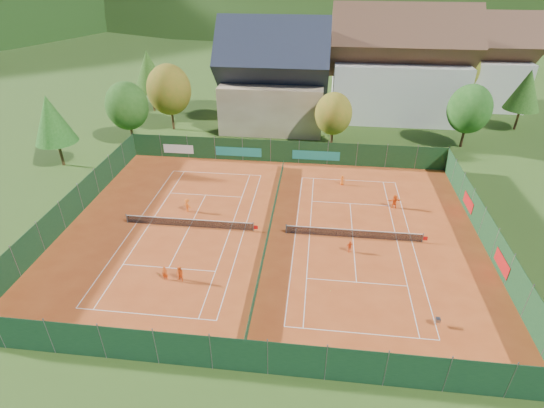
{
  "coord_description": "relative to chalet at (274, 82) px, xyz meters",
  "views": [
    {
      "loc": [
        4.16,
        -33.73,
        23.44
      ],
      "look_at": [
        0.0,
        2.0,
        2.0
      ],
      "focal_mm": 28.0,
      "sensor_mm": 36.0,
      "label": 1
    }
  ],
  "objects": [
    {
      "name": "ground",
      "position": [
        3.0,
        -30.0,
        -6.64
      ],
      "size": [
        600.0,
        600.0,
        0.0
      ],
      "primitive_type": "plane",
      "color": "#2C4C17",
      "rests_on": "ground"
    },
    {
      "name": "clay_pad",
      "position": [
        3.0,
        -30.0,
        -6.62
      ],
      "size": [
        40.0,
        32.0,
        0.01
      ],
      "primitive_type": "cube",
      "color": "#B2441A",
      "rests_on": "ground"
    },
    {
      "name": "court_markings_left",
      "position": [
        -5.0,
        -30.0,
        -6.61
      ],
      "size": [
        11.03,
        23.83,
        0.0
      ],
      "color": "white",
      "rests_on": "ground"
    },
    {
      "name": "court_markings_right",
      "position": [
        11.0,
        -30.0,
        -6.61
      ],
      "size": [
        11.03,
        23.83,
        0.0
      ],
      "color": "white",
      "rests_on": "ground"
    },
    {
      "name": "tennis_net_left",
      "position": [
        -4.85,
        -30.0,
        -6.12
      ],
      "size": [
        13.3,
        0.1,
        1.02
      ],
      "color": "#59595B",
      "rests_on": "ground"
    },
    {
      "name": "tennis_net_right",
      "position": [
        11.15,
        -30.0,
        -6.12
      ],
      "size": [
        13.3,
        0.1,
        1.02
      ],
      "color": "#59595B",
      "rests_on": "ground"
    },
    {
      "name": "court_divider",
      "position": [
        3.0,
        -30.0,
        -6.12
      ],
      "size": [
        0.03,
        28.8,
        1.0
      ],
      "color": "#153A21",
      "rests_on": "ground"
    },
    {
      "name": "fence_north",
      "position": [
        2.54,
        -14.01,
        -5.16
      ],
      "size": [
        40.0,
        0.1,
        3.0
      ],
      "color": "#14371A",
      "rests_on": "ground"
    },
    {
      "name": "fence_south",
      "position": [
        3.0,
        -46.0,
        -5.12
      ],
      "size": [
        40.0,
        0.04,
        3.0
      ],
      "color": "#13361E",
      "rests_on": "ground"
    },
    {
      "name": "fence_west",
      "position": [
        -17.0,
        -30.0,
        -5.12
      ],
      "size": [
        0.04,
        32.0,
        3.0
      ],
      "color": "#14371C",
      "rests_on": "ground"
    },
    {
      "name": "fence_east",
      "position": [
        23.0,
        -29.95,
        -5.14
      ],
      "size": [
        0.09,
        32.0,
        3.0
      ],
      "color": "#14381B",
      "rests_on": "ground"
    },
    {
      "name": "chalet",
      "position": [
        0.0,
        0.0,
        0.0
      ],
      "size": [
        16.2,
        12.0,
        16.0
      ],
      "color": "beige",
      "rests_on": "ground"
    },
    {
      "name": "hotel_block_a",
      "position": [
        19.0,
        6.0,
        0.76
      ],
      "size": [
        21.6,
        11.0,
        17.25
      ],
      "color": "silver",
      "rests_on": "ground"
    },
    {
      "name": "hotel_block_b",
      "position": [
        33.0,
        14.0,
        -0.01
      ],
      "size": [
        17.28,
        10.0,
        15.5
      ],
      "color": "silver",
      "rests_on": "ground"
    },
    {
      "name": "tree_west_front",
      "position": [
        -19.0,
        -10.0,
        -1.23
      ],
      "size": [
        5.72,
        5.72,
        8.69
      ],
      "color": "#4C351B",
      "rests_on": "ground"
    },
    {
      "name": "tree_west_mid",
      "position": [
        -15.0,
        -4.0,
        -0.56
      ],
      "size": [
        6.44,
        6.44,
        9.78
      ],
      "color": "#442C18",
      "rests_on": "ground"
    },
    {
      "name": "tree_west_back",
      "position": [
        -21.0,
        4.0,
        0.11
      ],
      "size": [
        5.6,
        5.6,
        10.0
      ],
      "color": "#483219",
      "rests_on": "ground"
    },
    {
      "name": "tree_center",
      "position": [
        9.0,
        -8.0,
        -1.91
      ],
      "size": [
        5.01,
        5.01,
        7.6
      ],
      "color": "#442D18",
      "rests_on": "ground"
    },
    {
      "name": "tree_east_front",
      "position": [
        27.0,
        -6.0,
        -1.23
      ],
      "size": [
        5.72,
        5.72,
        8.69
      ],
      "color": "#442B18",
      "rests_on": "ground"
    },
    {
      "name": "tree_east_mid",
      "position": [
        37.0,
        2.0,
        -0.56
      ],
      "size": [
        5.04,
        5.04,
        9.0
      ],
      "color": "#4B331B",
      "rests_on": "ground"
    },
    {
      "name": "tree_west_side",
      "position": [
        -25.0,
        -18.0,
        -0.56
      ],
      "size": [
        5.04,
        5.04,
        9.0
      ],
      "color": "#49341A",
      "rests_on": "ground"
    },
    {
      "name": "tree_east_back",
      "position": [
        29.0,
        10.0,
        0.12
      ],
      "size": [
        7.15,
        7.15,
        10.86
      ],
      "color": "#4C2D1B",
      "rests_on": "ground"
    },
    {
      "name": "mountain_backdrop",
      "position": [
        31.54,
        203.48,
        -46.26
      ],
      "size": [
        820.0,
        530.0,
        242.0
      ],
      "color": "black",
      "rests_on": "ground"
    },
    {
      "name": "ball_hopper",
      "position": [
        16.54,
        -40.48,
        -6.07
      ],
      "size": [
        0.34,
        0.34,
        0.8
      ],
      "color": "slate",
      "rests_on": "ground"
    },
    {
      "name": "loose_ball_0",
      "position": [
        -5.53,
        -37.36,
        -6.59
      ],
      "size": [
        0.07,
        0.07,
        0.07
      ],
      "primitive_type": "sphere",
      "color": "#CCD833",
      "rests_on": "ground"
    },
    {
      "name": "loose_ball_1",
      "position": [
        8.86,
        -37.71,
        -6.59
      ],
      "size": [
        0.07,
        0.07,
        0.07
      ],
      "primitive_type": "sphere",
      "color": "#CCD833",
      "rests_on": "ground"
    },
    {
      "name": "loose_ball_2",
      "position": [
        5.89,
        -25.35,
        -6.59
      ],
      "size": [
        0.07,
        0.07,
        0.07
      ],
      "primitive_type": "sphere",
      "color": "#CCD833",
      "rests_on": "ground"
    },
    {
      "name": "player_left_near",
      "position": [
        -4.72,
        -37.9,
        -5.95
      ],
      "size": [
        0.52,
        0.36,
        1.35
      ],
      "primitive_type": "imported",
      "rotation": [
        0.0,
        0.0,
        0.09
      ],
      "color": "#CD4912",
      "rests_on": "ground"
    },
    {
      "name": "player_left_mid",
      "position": [
        -3.46,
        -37.89,
        -5.91
      ],
      "size": [
        0.84,
        0.75,
        1.44
      ],
      "primitive_type": "imported",
      "rotation": [
        0.0,
        0.0,
        -0.35
      ],
      "color": "#F35815",
      "rests_on": "ground"
    },
    {
      "name": "player_left_far",
      "position": [
        -5.99,
        -27.15,
        -5.89
      ],
      "size": [
        1.1,
        0.94,
        1.47
      ],
      "primitive_type": "imported",
      "rotation": [
        0.0,
        0.0,
        2.64
      ],
      "color": "orange",
      "rests_on": "ground"
    },
    {
      "name": "player_right_near",
      "position": [
        10.55,
        -32.29,
        -6.03
      ],
      "size": [
        0.75,
        0.55,
        1.19
      ],
      "primitive_type": "imported",
      "rotation": [
        0.0,
        0.0,
        0.42
      ],
      "color": "#E04813",
      "rests_on": "ground"
    },
    {
      "name": "player_right_far_a",
      "position": [
        10.22,
        -19.33,
        -6.03
      ],
      "size": [
        0.59,
        0.39,
        1.19
      ],
      "primitive_type": "imported",
      "rotation": [
        0.0,
        0.0,
        3.16
      ],
      "color": "orange",
      "rests_on": "ground"
    },
    {
      "name": "player_right_far_b",
      "position": [
        15.57,
        -23.93,
        -5.84
      ],
      "size": [
        1.52,
        0.74,
        1.57
      ],
      "primitive_type": "imported",
      "rotation": [
        0.0,
        0.0,
        3.34
      ],
      "color": "#FA5E16",
      "rests_on": "ground"
    }
  ]
}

